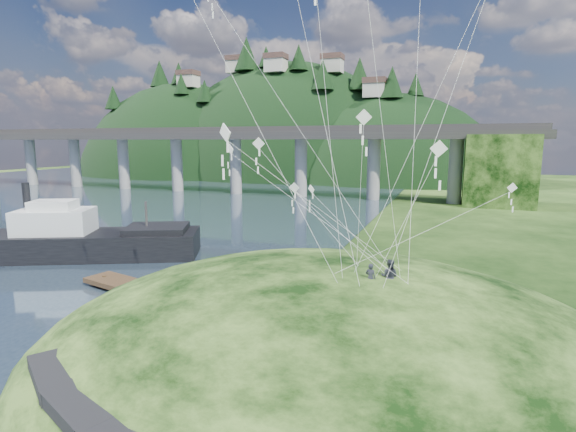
% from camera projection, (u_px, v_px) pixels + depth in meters
% --- Properties ---
extents(ground, '(320.00, 320.00, 0.00)m').
position_uv_depth(ground, '(189.00, 345.00, 26.39)').
color(ground, black).
rests_on(ground, ground).
extents(grass_hill, '(36.00, 32.00, 13.00)m').
position_uv_depth(grass_hill, '(329.00, 376.00, 25.77)').
color(grass_hill, black).
rests_on(grass_hill, ground).
extents(bridge, '(160.00, 11.00, 15.00)m').
position_uv_depth(bridge, '(258.00, 151.00, 98.64)').
color(bridge, '#2D2B2B').
rests_on(bridge, ground).
extents(far_ridge, '(153.00, 70.00, 94.50)m').
position_uv_depth(far_ridge, '(274.00, 197.00, 155.54)').
color(far_ridge, black).
rests_on(far_ridge, ground).
extents(work_barge, '(22.72, 14.79, 7.78)m').
position_uv_depth(work_barge, '(83.00, 239.00, 45.90)').
color(work_barge, black).
rests_on(work_barge, ground).
extents(wooden_dock, '(15.86, 6.11, 1.12)m').
position_uv_depth(wooden_dock, '(159.00, 294.00, 33.78)').
color(wooden_dock, '#362416').
rests_on(wooden_dock, ground).
extents(kite_flyers, '(1.68, 1.33, 1.87)m').
position_uv_depth(kite_flyers, '(386.00, 260.00, 23.09)').
color(kite_flyers, '#262833').
rests_on(kite_flyers, ground).
extents(kite_swarm, '(20.13, 16.65, 19.10)m').
position_uv_depth(kite_swarm, '(324.00, 63.00, 25.06)').
color(kite_swarm, white).
rests_on(kite_swarm, ground).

